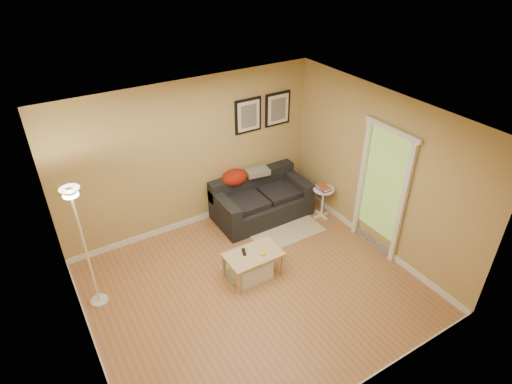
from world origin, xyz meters
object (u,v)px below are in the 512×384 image
Objects in this scene: sofa at (262,198)px; coffee_table at (253,264)px; floor_lamp at (86,253)px; side_table at (322,202)px; book_stack at (324,188)px; storage_bin at (252,268)px.

coffee_table is at bearing -126.62° from sofa.
floor_lamp is (-3.09, -0.59, 0.52)m from sofa.
floor_lamp reaches higher than side_table.
coffee_table is (-0.94, -1.26, -0.17)m from sofa.
book_stack reaches higher than side_table.
side_table is at bearing 20.38° from storage_bin.
book_stack reaches higher than storage_bin.
coffee_table is 2.00m from side_table.
storage_bin is at bearing -137.34° from coffee_table.
book_stack is 4.01m from floor_lamp.
coffee_table reaches higher than storage_bin.
sofa is at bearing 52.61° from storage_bin.
side_table reaches higher than storage_bin.
storage_bin is 0.96× the size of side_table.
sofa is 1.10m from side_table.
side_table is (1.92, 0.71, 0.12)m from storage_bin.
sofa reaches higher than side_table.
coffee_table is at bearing -17.35° from floor_lamp.
sofa is 0.90× the size of floor_lamp.
storage_bin is 2.31× the size of book_stack.
sofa reaches higher than storage_bin.
sofa is 7.02× the size of book_stack.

